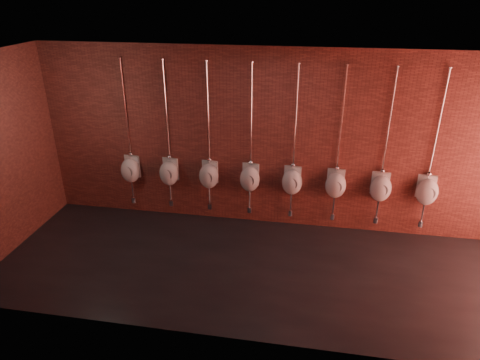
# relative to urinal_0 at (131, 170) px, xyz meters

# --- Properties ---
(ground) EXTENTS (8.50, 8.50, 0.00)m
(ground) POSITION_rel_urinal_0_xyz_m (2.72, -1.37, -0.93)
(ground) COLOR black
(ground) RESTS_ON ground
(room_shell) EXTENTS (8.54, 3.04, 3.22)m
(room_shell) POSITION_rel_urinal_0_xyz_m (2.72, -1.37, 1.08)
(room_shell) COLOR black
(room_shell) RESTS_ON ground
(urinal_0) EXTENTS (0.41, 0.37, 2.71)m
(urinal_0) POSITION_rel_urinal_0_xyz_m (0.00, 0.00, 0.00)
(urinal_0) COLOR white
(urinal_0) RESTS_ON ground
(urinal_1) EXTENTS (0.41, 0.37, 2.71)m
(urinal_1) POSITION_rel_urinal_0_xyz_m (0.75, 0.00, 0.00)
(urinal_1) COLOR white
(urinal_1) RESTS_ON ground
(urinal_2) EXTENTS (0.41, 0.37, 2.71)m
(urinal_2) POSITION_rel_urinal_0_xyz_m (1.51, 0.00, 0.00)
(urinal_2) COLOR white
(urinal_2) RESTS_ON ground
(urinal_3) EXTENTS (0.41, 0.37, 2.71)m
(urinal_3) POSITION_rel_urinal_0_xyz_m (2.26, 0.00, 0.00)
(urinal_3) COLOR white
(urinal_3) RESTS_ON ground
(urinal_4) EXTENTS (0.41, 0.37, 2.71)m
(urinal_4) POSITION_rel_urinal_0_xyz_m (3.01, 0.00, 0.00)
(urinal_4) COLOR white
(urinal_4) RESTS_ON ground
(urinal_5) EXTENTS (0.41, 0.37, 2.71)m
(urinal_5) POSITION_rel_urinal_0_xyz_m (3.77, 0.00, 0.00)
(urinal_5) COLOR white
(urinal_5) RESTS_ON ground
(urinal_6) EXTENTS (0.41, 0.37, 2.71)m
(urinal_6) POSITION_rel_urinal_0_xyz_m (4.52, 0.00, 0.00)
(urinal_6) COLOR white
(urinal_6) RESTS_ON ground
(urinal_7) EXTENTS (0.41, 0.37, 2.71)m
(urinal_7) POSITION_rel_urinal_0_xyz_m (5.27, 0.00, 0.00)
(urinal_7) COLOR white
(urinal_7) RESTS_ON ground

